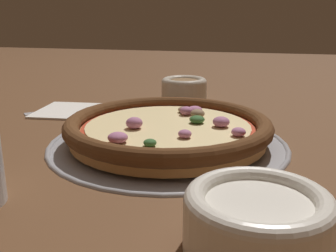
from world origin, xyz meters
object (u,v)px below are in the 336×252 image
object	(u,v)px
pizza	(168,128)
bowl_far	(184,89)
napkin	(70,110)
fork	(61,110)
pizza_tray	(168,142)
bowl_near	(257,219)

from	to	relation	value
pizza	bowl_far	distance (m)	0.31
napkin	fork	world-z (taller)	napkin
pizza_tray	bowl_far	xyz separation A→B (m)	(-0.03, 0.30, 0.03)
pizza_tray	fork	bearing A→B (deg)	149.12
pizza	fork	world-z (taller)	pizza
bowl_far	pizza	bearing A→B (deg)	-83.58
bowl_near	fork	xyz separation A→B (m)	(-0.40, 0.42, -0.03)
fork	pizza_tray	bearing A→B (deg)	107.47
bowl_far	fork	distance (m)	0.27
bowl_far	fork	world-z (taller)	bowl_far
napkin	pizza_tray	bearing A→B (deg)	-32.70
fork	bowl_near	bearing A→B (deg)	92.43
fork	pizza	bearing A→B (deg)	107.51
pizza	bowl_far	xyz separation A→B (m)	(-0.03, 0.30, 0.00)
pizza	napkin	world-z (taller)	pizza
pizza_tray	pizza	size ratio (longest dim) A/B	1.16
bowl_near	bowl_far	world-z (taller)	same
pizza	bowl_near	world-z (taller)	bowl_near
pizza_tray	pizza	xyz separation A→B (m)	(0.00, 0.00, 0.02)
fork	napkin	bearing A→B (deg)	133.85
pizza_tray	pizza	world-z (taller)	pizza
pizza	bowl_near	size ratio (longest dim) A/B	2.52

